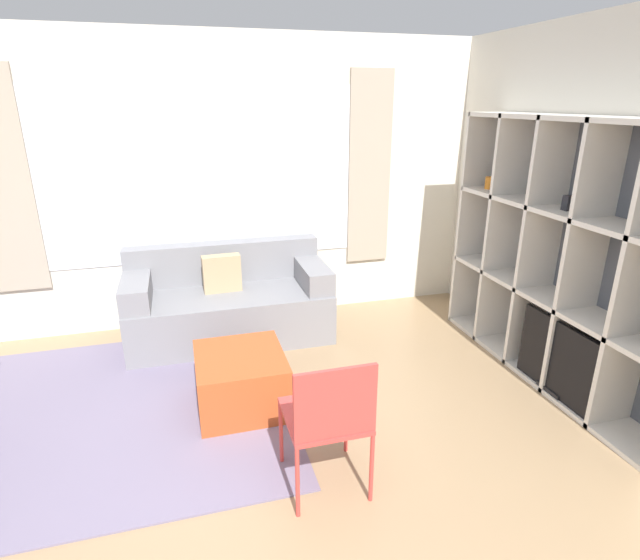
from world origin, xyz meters
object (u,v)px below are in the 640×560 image
object	(u,v)px
folding_chair	(329,415)
couch_main	(229,304)
shelving_unit	(564,260)
ottoman	(241,381)

from	to	relation	value
folding_chair	couch_main	bearing A→B (deg)	-81.70
shelving_unit	folding_chair	xyz separation A→B (m)	(-2.08, -0.76, -0.46)
ottoman	couch_main	bearing A→B (deg)	87.87
shelving_unit	folding_chair	world-z (taller)	shelving_unit
couch_main	ottoman	xyz separation A→B (m)	(-0.04, -1.19, -0.12)
couch_main	folding_chair	xyz separation A→B (m)	(0.32, -2.19, 0.20)
ottoman	folding_chair	distance (m)	1.10
couch_main	ottoman	size ratio (longest dim) A/B	2.69
shelving_unit	folding_chair	bearing A→B (deg)	-159.82
couch_main	ottoman	distance (m)	1.20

